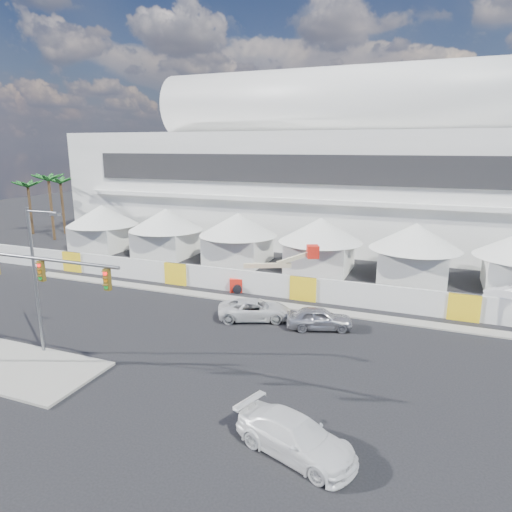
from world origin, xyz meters
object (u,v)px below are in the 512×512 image
at_px(pickup_curb, 255,310).
at_px(sedan_silver, 319,318).
at_px(streetlight_median, 37,271).
at_px(pickup_near, 295,437).
at_px(boom_lift, 260,279).

bearing_deg(pickup_curb, sedan_silver, -112.54).
bearing_deg(streetlight_median, pickup_near, -11.30).
height_order(sedan_silver, boom_lift, boom_lift).
distance_m(streetlight_median, boom_lift, 18.53).
height_order(pickup_near, boom_lift, boom_lift).
bearing_deg(streetlight_median, pickup_curb, 45.48).
relative_size(pickup_near, streetlight_median, 0.61).
distance_m(sedan_silver, pickup_near, 13.45).
bearing_deg(pickup_near, pickup_curb, 47.20).
xyz_separation_m(pickup_curb, pickup_near, (7.12, -13.29, 0.04)).
distance_m(sedan_silver, boom_lift, 9.43).
bearing_deg(boom_lift, sedan_silver, -67.11).
relative_size(sedan_silver, pickup_curb, 0.85).
bearing_deg(boom_lift, pickup_near, -88.96).
relative_size(streetlight_median, boom_lift, 1.09).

